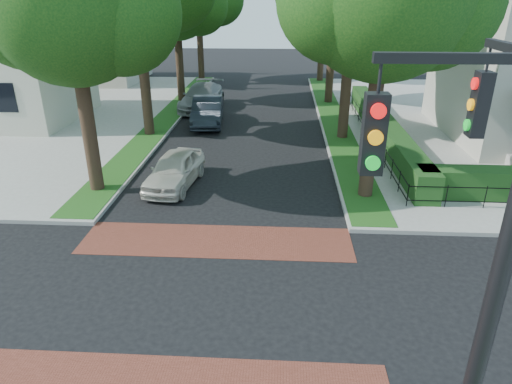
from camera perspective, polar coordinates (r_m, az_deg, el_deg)
ground at (r=12.75m, az=-6.96°, el=-13.26°), size 120.00×120.00×0.00m
crosswalk_far at (r=15.38m, az=-4.95°, el=-6.10°), size 9.00×2.20×0.01m
grass_strip_ne at (r=30.22m, az=9.63°, el=9.07°), size 1.60×29.80×0.02m
grass_strip_nw at (r=30.96m, az=-10.92°, el=9.32°), size 1.60×29.80×0.02m
tree_right_far at (r=34.41m, az=9.92°, el=22.18°), size 7.25×6.23×9.74m
tree_left_near at (r=18.79m, az=-21.68°, el=21.08°), size 7.50×6.45×10.20m
tree_left_far at (r=35.03m, az=-9.79°, el=22.56°), size 7.00×6.02×9.86m
hedge_main_road at (r=26.53m, az=15.56°, el=7.81°), size 1.00×18.00×1.20m
fence_main_road at (r=26.41m, az=13.82°, el=7.59°), size 0.06×18.00×0.90m
house_left_far at (r=45.60m, az=-20.54°, el=19.06°), size 10.00×9.00×10.14m
traffic_signal at (r=6.90m, az=26.96°, el=-4.14°), size 2.17×2.00×8.00m
parked_car_front at (r=19.65m, az=-10.13°, el=2.76°), size 2.22×4.45×1.46m
parked_car_middle at (r=28.96m, az=-6.08°, el=10.01°), size 2.25×5.24×1.68m
parked_car_rear at (r=33.05m, az=-6.77°, el=11.72°), size 2.77×6.03×1.71m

